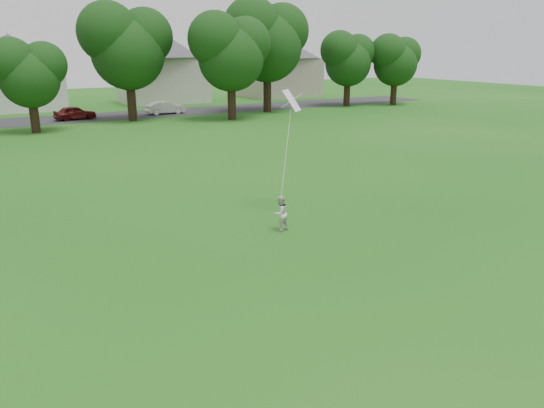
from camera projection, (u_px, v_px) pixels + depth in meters
ground at (245, 329)px, 12.55m from camera, size 160.00×160.00×0.00m
street at (29, 121)px, 47.37m from camera, size 90.00×7.00×0.01m
older_boy at (280, 213)px, 19.07m from camera, size 0.75×0.66×1.32m
kite at (286, 151)px, 19.72m from camera, size 1.40×1.52×4.34m
tree_row at (78, 47)px, 42.61m from camera, size 80.09×9.96×11.37m
house_row at (6, 62)px, 54.03m from camera, size 77.01×14.12×10.10m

